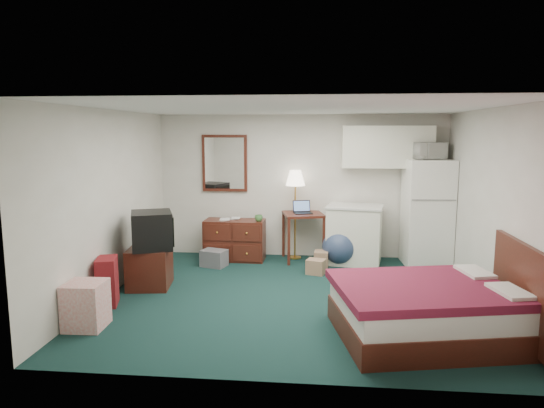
# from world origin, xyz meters

# --- Properties ---
(floor) EXTENTS (5.00, 4.50, 0.01)m
(floor) POSITION_xyz_m (0.00, 0.00, 0.00)
(floor) COLOR #0A2929
(floor) RESTS_ON ground
(ceiling) EXTENTS (5.00, 4.50, 0.01)m
(ceiling) POSITION_xyz_m (0.00, 0.00, 2.50)
(ceiling) COLOR beige
(ceiling) RESTS_ON walls
(walls) EXTENTS (5.01, 4.51, 2.50)m
(walls) POSITION_xyz_m (0.00, 0.00, 1.25)
(walls) COLOR beige
(walls) RESTS_ON floor
(mirror) EXTENTS (0.80, 0.06, 1.00)m
(mirror) POSITION_xyz_m (-1.35, 2.22, 1.65)
(mirror) COLOR white
(mirror) RESTS_ON walls
(upper_cabinets) EXTENTS (1.50, 0.35, 0.70)m
(upper_cabinets) POSITION_xyz_m (1.45, 2.08, 1.95)
(upper_cabinets) COLOR white
(upper_cabinets) RESTS_ON walls
(headboard) EXTENTS (0.06, 1.56, 1.00)m
(headboard) POSITION_xyz_m (2.46, -1.14, 0.55)
(headboard) COLOR #36180F
(headboard) RESTS_ON walls
(dresser) EXTENTS (1.04, 0.49, 0.70)m
(dresser) POSITION_xyz_m (-1.12, 1.84, 0.35)
(dresser) COLOR #36180F
(dresser) RESTS_ON floor
(floor_lamp) EXTENTS (0.38, 0.38, 1.55)m
(floor_lamp) POSITION_xyz_m (-0.09, 2.05, 0.77)
(floor_lamp) COLOR gold
(floor_lamp) RESTS_ON floor
(desk) EXTENTS (0.78, 0.78, 0.82)m
(desk) POSITION_xyz_m (0.06, 1.93, 0.41)
(desk) COLOR #36180F
(desk) RESTS_ON floor
(exercise_ball) EXTENTS (0.76, 0.76, 0.60)m
(exercise_ball) POSITION_xyz_m (0.68, 1.71, 0.30)
(exercise_ball) COLOR navy
(exercise_ball) RESTS_ON floor
(kitchen_counter) EXTENTS (0.97, 0.80, 0.95)m
(kitchen_counter) POSITION_xyz_m (0.92, 1.84, 0.48)
(kitchen_counter) COLOR white
(kitchen_counter) RESTS_ON floor
(fridge) EXTENTS (0.76, 0.76, 1.76)m
(fridge) POSITION_xyz_m (2.11, 1.88, 0.88)
(fridge) COLOR white
(fridge) RESTS_ON floor
(bed) EXTENTS (2.07, 1.76, 0.58)m
(bed) POSITION_xyz_m (1.48, -1.14, 0.29)
(bed) COLOR maroon
(bed) RESTS_ON floor
(tv_stand) EXTENTS (0.65, 0.69, 0.57)m
(tv_stand) POSITION_xyz_m (-2.07, 0.25, 0.28)
(tv_stand) COLOR #36180F
(tv_stand) RESTS_ON floor
(suitcase) EXTENTS (0.33, 0.43, 0.62)m
(suitcase) POSITION_xyz_m (-2.35, -0.52, 0.31)
(suitcase) COLOR #5E1314
(suitcase) RESTS_ON floor
(retail_box) EXTENTS (0.44, 0.44, 0.53)m
(retail_box) POSITION_xyz_m (-2.28, -1.24, 0.26)
(retail_box) COLOR white
(retail_box) RESTS_ON floor
(file_bin) EXTENTS (0.46, 0.40, 0.27)m
(file_bin) POSITION_xyz_m (-1.39, 1.39, 0.14)
(file_bin) COLOR slate
(file_bin) RESTS_ON floor
(cardboard_box_a) EXTENTS (0.33, 0.30, 0.23)m
(cardboard_box_a) POSITION_xyz_m (0.29, 1.12, 0.12)
(cardboard_box_a) COLOR #956C49
(cardboard_box_a) RESTS_ON floor
(cardboard_box_b) EXTENTS (0.24, 0.28, 0.26)m
(cardboard_box_b) POSITION_xyz_m (0.38, 1.53, 0.13)
(cardboard_box_b) COLOR #956C49
(cardboard_box_b) RESTS_ON floor
(laptop) EXTENTS (0.36, 0.32, 0.21)m
(laptop) POSITION_xyz_m (0.05, 1.89, 0.93)
(laptop) COLOR black
(laptop) RESTS_ON desk
(crt_tv) EXTENTS (0.74, 0.77, 0.52)m
(crt_tv) POSITION_xyz_m (-2.02, 0.25, 0.83)
(crt_tv) COLOR black
(crt_tv) RESTS_ON tv_stand
(microwave) EXTENTS (0.56, 0.44, 0.34)m
(microwave) POSITION_xyz_m (2.10, 1.92, 1.93)
(microwave) COLOR white
(microwave) RESTS_ON fridge
(book_a) EXTENTS (0.18, 0.04, 0.24)m
(book_a) POSITION_xyz_m (-1.37, 1.82, 0.82)
(book_a) COLOR #956C49
(book_a) RESTS_ON dresser
(book_b) EXTENTS (0.16, 0.03, 0.22)m
(book_b) POSITION_xyz_m (-1.20, 1.95, 0.81)
(book_b) COLOR #956C49
(book_b) RESTS_ON dresser
(mug) EXTENTS (0.16, 0.14, 0.14)m
(mug) POSITION_xyz_m (-0.69, 1.76, 0.77)
(mug) COLOR #457E3E
(mug) RESTS_ON dresser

